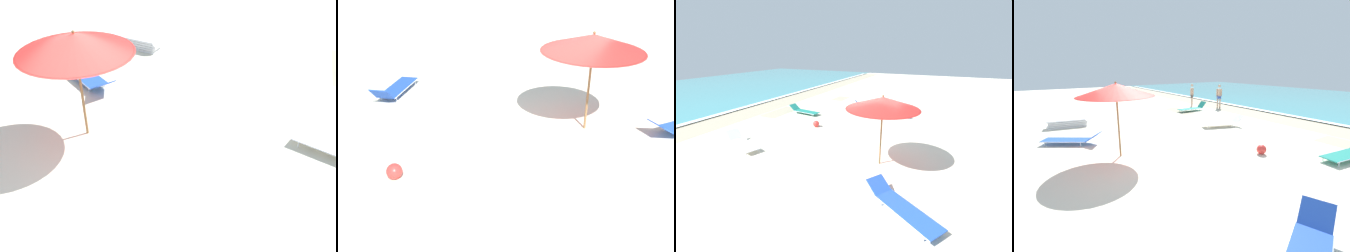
# 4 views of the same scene
# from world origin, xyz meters

# --- Properties ---
(ground_plane) EXTENTS (60.00, 60.00, 0.16)m
(ground_plane) POSITION_xyz_m (0.00, 0.01, -0.08)
(ground_plane) COLOR beige
(beach_umbrella) EXTENTS (2.54, 2.54, 2.57)m
(beach_umbrella) POSITION_xyz_m (-0.84, -0.58, 2.29)
(beach_umbrella) COLOR olive
(beach_umbrella) RESTS_ON ground_plane
(lounger_stack) EXTENTS (0.92, 1.99, 0.41)m
(lounger_stack) POSITION_xyz_m (-6.21, -1.61, 0.21)
(lounger_stack) COLOR white
(lounger_stack) RESTS_ON ground_plane
(sun_lounger_beside_umbrella) EXTENTS (0.88, 2.18, 0.52)m
(sun_lounger_beside_umbrella) POSITION_xyz_m (3.57, 5.78, 0.21)
(sun_lounger_beside_umbrella) COLOR #1E8475
(sun_lounger_beside_umbrella) RESTS_ON ground_plane
(sun_lounger_near_water_left) EXTENTS (1.76, 2.24, 0.47)m
(sun_lounger_near_water_left) POSITION_xyz_m (-3.15, -1.83, 0.20)
(sun_lounger_near_water_left) COLOR blue
(sun_lounger_near_water_left) RESTS_ON ground_plane
(sun_lounger_near_water_right) EXTENTS (1.24, 2.17, 0.57)m
(sun_lounger_near_water_right) POSITION_xyz_m (-1.92, 5.20, 0.22)
(sun_lounger_near_water_right) COLOR white
(sun_lounger_near_water_right) RESTS_ON ground_plane
(sun_lounger_mid_beach_pair_a) EXTENTS (0.63, 2.11, 0.60)m
(sun_lounger_mid_beach_pair_a) POSITION_xyz_m (-6.33, 6.40, 0.22)
(sun_lounger_mid_beach_pair_a) COLOR #1E8475
(sun_lounger_mid_beach_pair_a) RESTS_ON ground_plane
(beachgoer_wading_adult) EXTENTS (0.27, 0.43, 1.76)m
(beachgoer_wading_adult) POSITION_xyz_m (-6.30, 8.83, 1.00)
(beachgoer_wading_adult) COLOR tan
(beachgoer_wading_adult) RESTS_ON ground_plane
(beachgoer_shoreline_child) EXTENTS (0.40, 0.30, 1.76)m
(beachgoer_shoreline_child) POSITION_xyz_m (-7.97, 7.50, 1.00)
(beachgoer_shoreline_child) COLOR tan
(beachgoer_shoreline_child) RESTS_ON ground_plane
(beach_ball) EXTENTS (0.34, 0.34, 0.34)m
(beach_ball) POSITION_xyz_m (1.69, 3.72, 0.17)
(beach_ball) COLOR red
(beach_ball) RESTS_ON ground_plane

